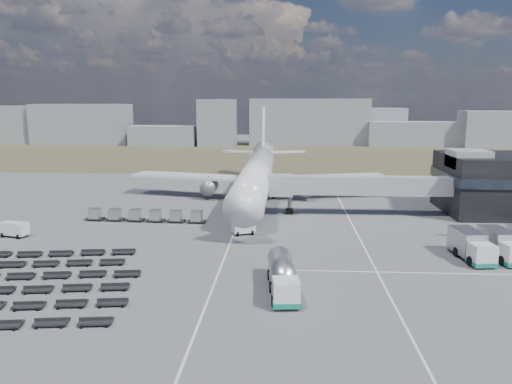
{
  "coord_description": "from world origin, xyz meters",
  "views": [
    {
      "loc": [
        5.47,
        -62.81,
        19.44
      ],
      "look_at": [
        0.54,
        19.25,
        4.0
      ],
      "focal_mm": 35.0,
      "sensor_mm": 36.0,
      "label": 1
    }
  ],
  "objects": [
    {
      "name": "ground",
      "position": [
        0.0,
        0.0,
        0.0
      ],
      "size": [
        420.0,
        420.0,
        0.0
      ],
      "primitive_type": "plane",
      "color": "#565659",
      "rests_on": "ground"
    },
    {
      "name": "grass_strip",
      "position": [
        0.0,
        110.0,
        0.01
      ],
      "size": [
        420.0,
        90.0,
        0.01
      ],
      "primitive_type": "cube",
      "color": "#434228",
      "rests_on": "ground"
    },
    {
      "name": "lane_markings",
      "position": [
        9.77,
        3.0,
        0.01
      ],
      "size": [
        47.12,
        110.0,
        0.01
      ],
      "color": "silver",
      "rests_on": "ground"
    },
    {
      "name": "jet_bridge",
      "position": [
        15.9,
        20.42,
        5.05
      ],
      "size": [
        30.3,
        3.8,
        7.05
      ],
      "color": "#939399",
      "rests_on": "ground"
    },
    {
      "name": "airliner",
      "position": [
        0.0,
        32.38,
        5.29
      ],
      "size": [
        51.59,
        64.53,
        17.62
      ],
      "color": "white",
      "rests_on": "ground"
    },
    {
      "name": "skyline",
      "position": [
        -5.59,
        150.47,
        8.91
      ],
      "size": [
        313.74,
        26.48,
        24.76
      ],
      "color": "gray",
      "rests_on": "ground"
    },
    {
      "name": "fuel_tanker",
      "position": [
        5.29,
        -14.43,
        1.67
      ],
      "size": [
        3.52,
        10.5,
        3.33
      ],
      "rotation": [
        0.0,
        0.0,
        0.09
      ],
      "color": "white",
      "rests_on": "ground"
    },
    {
      "name": "pushback_tug",
      "position": [
        -0.54,
        7.09,
        0.72
      ],
      "size": [
        3.65,
        2.94,
        1.45
      ],
      "primitive_type": "cube",
      "rotation": [
        0.0,
        0.0,
        0.42
      ],
      "color": "white",
      "rests_on": "ground"
    },
    {
      "name": "utility_van",
      "position": [
        -33.09,
        3.8,
        1.06
      ],
      "size": [
        4.22,
        2.66,
        2.12
      ],
      "primitive_type": "cube",
      "rotation": [
        0.0,
        0.0,
        -0.24
      ],
      "color": "white",
      "rests_on": "ground"
    },
    {
      "name": "catering_truck",
      "position": [
        0.49,
        37.17,
        1.52
      ],
      "size": [
        4.02,
        6.89,
        2.97
      ],
      "rotation": [
        0.0,
        0.0,
        0.22
      ],
      "color": "white",
      "rests_on": "ground"
    },
    {
      "name": "uld_row",
      "position": [
        -16.9,
        13.67,
        1.06
      ],
      "size": [
        19.53,
        2.52,
        1.77
      ],
      "rotation": [
        0.0,
        0.0,
        -0.04
      ],
      "color": "black",
      "rests_on": "ground"
    },
    {
      "name": "baggage_dollies",
      "position": [
        -21.75,
        -14.69,
        0.35
      ],
      "size": [
        24.66,
        24.25,
        0.69
      ],
      "rotation": [
        0.0,
        0.0,
        0.13
      ],
      "color": "black",
      "rests_on": "ground"
    }
  ]
}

